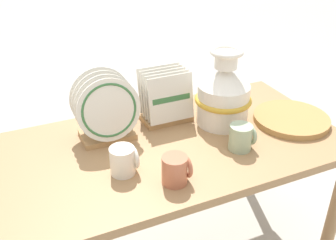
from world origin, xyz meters
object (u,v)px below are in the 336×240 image
object	(u,v)px
wicker_charger_stack	(291,119)
mug_cream_glaze	(124,160)
dish_rack_square_plates	(165,101)
mug_terracotta_glaze	(176,169)
dish_rack_round_plates	(106,112)
mug_sage_glaze	(242,137)
ceramic_vase	(224,94)

from	to	relation	value
wicker_charger_stack	mug_cream_glaze	size ratio (longest dim) A/B	3.17
dish_rack_square_plates	mug_terracotta_glaze	distance (m)	0.45
wicker_charger_stack	dish_rack_round_plates	bearing A→B (deg)	165.58
wicker_charger_stack	mug_terracotta_glaze	size ratio (longest dim) A/B	3.17
dish_rack_square_plates	mug_sage_glaze	bearing A→B (deg)	-62.91
ceramic_vase	mug_terracotta_glaze	distance (m)	0.47
mug_cream_glaze	mug_sage_glaze	xyz separation A→B (m)	(0.46, -0.04, 0.00)
mug_sage_glaze	ceramic_vase	bearing A→B (deg)	79.31
mug_cream_glaze	mug_terracotta_glaze	distance (m)	0.19
ceramic_vase	wicker_charger_stack	size ratio (longest dim) A/B	1.02
wicker_charger_stack	mug_cream_glaze	world-z (taller)	mug_cream_glaze
wicker_charger_stack	mug_sage_glaze	bearing A→B (deg)	-164.43
dish_rack_round_plates	wicker_charger_stack	xyz separation A→B (m)	(0.77, -0.20, -0.11)
ceramic_vase	dish_rack_round_plates	size ratio (longest dim) A/B	1.20
mug_sage_glaze	mug_terracotta_glaze	distance (m)	0.33
dish_rack_square_plates	mug_cream_glaze	world-z (taller)	dish_rack_square_plates
mug_cream_glaze	dish_rack_round_plates	bearing A→B (deg)	86.91
mug_sage_glaze	wicker_charger_stack	bearing A→B (deg)	15.57
ceramic_vase	wicker_charger_stack	xyz separation A→B (m)	(0.28, -0.12, -0.12)
dish_rack_square_plates	mug_cream_glaze	size ratio (longest dim) A/B	2.18
dish_rack_square_plates	wicker_charger_stack	xyz separation A→B (m)	(0.49, -0.25, -0.08)
ceramic_vase	dish_rack_square_plates	world-z (taller)	ceramic_vase
ceramic_vase	mug_sage_glaze	xyz separation A→B (m)	(-0.04, -0.21, -0.08)
mug_cream_glaze	dish_rack_square_plates	bearing A→B (deg)	45.79
mug_cream_glaze	mug_sage_glaze	world-z (taller)	same
ceramic_vase	mug_terracotta_glaze	bearing A→B (deg)	-140.47
dish_rack_square_plates	mug_cream_glaze	bearing A→B (deg)	-134.21
mug_sage_glaze	mug_terracotta_glaze	bearing A→B (deg)	-165.08
dish_rack_round_plates	wicker_charger_stack	distance (m)	0.80
dish_rack_square_plates	mug_cream_glaze	distance (m)	0.42
ceramic_vase	mug_sage_glaze	world-z (taller)	ceramic_vase
wicker_charger_stack	mug_sage_glaze	distance (m)	0.33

